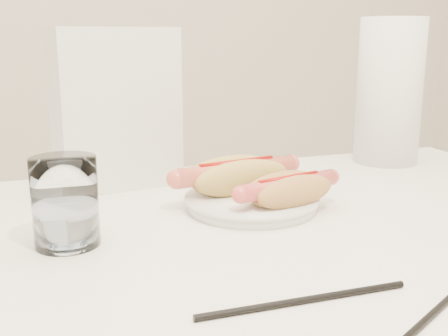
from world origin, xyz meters
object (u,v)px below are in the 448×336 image
object	(u,v)px
table	(251,284)
napkin_box	(115,108)
water_glass	(65,202)
paper_towel_roll	(389,91)
hotdog_left	(237,176)
hotdog_right	(288,190)
plate	(252,204)

from	to	relation	value
table	napkin_box	size ratio (longest dim) A/B	4.62
water_glass	paper_towel_roll	world-z (taller)	paper_towel_roll
napkin_box	hotdog_left	bearing A→B (deg)	-55.57
water_glass	napkin_box	size ratio (longest dim) A/B	0.42
hotdog_right	paper_towel_roll	distance (m)	0.42
table	hotdog_right	bearing A→B (deg)	40.28
paper_towel_roll	plate	bearing A→B (deg)	-152.14
hotdog_left	hotdog_right	size ratio (longest dim) A/B	1.21
plate	napkin_box	xyz separation A→B (m)	(-0.16, 0.20, 0.12)
plate	paper_towel_roll	xyz separation A→B (m)	(0.37, 0.19, 0.13)
hotdog_left	napkin_box	xyz separation A→B (m)	(-0.15, 0.17, 0.09)
hotdog_left	paper_towel_roll	xyz separation A→B (m)	(0.38, 0.16, 0.10)
hotdog_left	hotdog_right	distance (m)	0.09
plate	napkin_box	bearing A→B (deg)	128.70
hotdog_right	plate	bearing A→B (deg)	115.61
hotdog_left	napkin_box	world-z (taller)	napkin_box
hotdog_left	water_glass	bearing A→B (deg)	-169.58
napkin_box	paper_towel_roll	distance (m)	0.53
plate	hotdog_left	bearing A→B (deg)	105.65
table	water_glass	size ratio (longest dim) A/B	11.07
napkin_box	paper_towel_roll	world-z (taller)	paper_towel_roll
water_glass	hotdog_left	bearing A→B (deg)	19.87
water_glass	napkin_box	bearing A→B (deg)	68.47
table	plate	distance (m)	0.14
hotdog_right	napkin_box	world-z (taller)	napkin_box
plate	hotdog_right	bearing A→B (deg)	-50.12
hotdog_left	paper_towel_roll	size ratio (longest dim) A/B	0.71
paper_towel_roll	hotdog_left	bearing A→B (deg)	-157.22
hotdog_right	paper_towel_roll	bearing A→B (deg)	21.50
table	napkin_box	world-z (taller)	napkin_box
table	hotdog_right	world-z (taller)	hotdog_right
table	water_glass	bearing A→B (deg)	164.44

